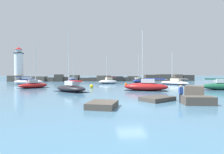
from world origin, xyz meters
TOP-DOWN VIEW (x-y plane):
  - ground_plane at (0.00, 0.00)m, footprint 600.00×600.00m
  - open_sea_beyond at (0.00, 111.39)m, footprint 400.00×116.00m
  - breakwater_jetty at (3.78, 51.45)m, footprint 69.71×7.32m
  - lighthouse at (-29.45, 51.16)m, footprint 3.95×3.95m
  - foreground_rocks at (3.80, 0.59)m, footprint 12.25×6.35m
  - sailboat_moored_0 at (18.57, 11.75)m, footprint 7.63×2.98m
  - sailboat_moored_1 at (5.20, 12.14)m, footprint 7.40×4.80m
  - sailboat_moored_2 at (1.04, 32.90)m, footprint 5.74×3.66m
  - sailboat_moored_3 at (-6.59, 11.80)m, footprint 6.03×6.11m
  - sailboat_moored_4 at (-8.87, 36.40)m, footprint 4.00×5.81m
  - sailboat_moored_5 at (-14.54, 19.75)m, footprint 5.73×5.66m
  - sailboat_moored_6 at (17.20, 26.70)m, footprint 5.98×7.67m
  - sailboat_moored_7 at (10.83, 37.94)m, footprint 5.16×5.79m
  - sailboat_moored_8 at (-19.58, 31.89)m, footprint 7.07×2.71m
  - mooring_buoy_orange_near at (4.45, 24.79)m, footprint 0.64×0.64m
  - mooring_buoy_far_side at (-3.48, 18.74)m, footprint 0.69×0.69m
  - person_on_rocks at (4.91, 0.56)m, footprint 0.36×0.22m

SIDE VIEW (x-z plane):
  - ground_plane at x=0.00m, z-range 0.00..0.00m
  - open_sea_beyond at x=0.00m, z-range 0.00..0.01m
  - mooring_buoy_orange_near at x=4.45m, z-range -0.10..0.75m
  - mooring_buoy_far_side at x=-3.48m, z-range -0.10..0.79m
  - foreground_rocks at x=3.80m, z-range -0.31..1.17m
  - sailboat_moored_6 at x=17.20m, z-range -3.49..4.60m
  - sailboat_moored_5 at x=-14.54m, z-range -3.62..4.83m
  - sailboat_moored_3 at x=-6.59m, z-range -4.24..5.46m
  - sailboat_moored_2 at x=1.04m, z-range -3.08..4.36m
  - sailboat_moored_7 at x=10.83m, z-range -3.88..5.20m
  - sailboat_moored_4 at x=-8.87m, z-range -3.18..4.62m
  - sailboat_moored_0 at x=18.57m, z-range -4.85..6.29m
  - sailboat_moored_1 at x=5.20m, z-range -4.16..5.61m
  - sailboat_moored_8 at x=-19.58m, z-range -3.41..4.87m
  - person_on_rocks at x=4.91m, z-range 0.09..1.74m
  - breakwater_jetty at x=3.78m, z-range -0.28..2.30m
  - lighthouse at x=-29.45m, z-range -0.89..11.45m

